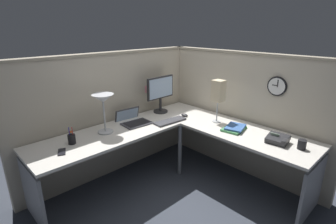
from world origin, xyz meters
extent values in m
plane|color=#383D47|center=(0.00, 0.00, 0.00)|extent=(6.80, 6.80, 0.00)
cube|color=#B7AD99|center=(-0.36, 0.87, 0.78)|extent=(2.57, 0.10, 1.55)
cube|color=gray|center=(-0.36, 0.87, 1.56)|extent=(2.57, 0.12, 0.03)
cube|color=#B7AD99|center=(0.87, -0.27, 0.78)|extent=(0.10, 2.37, 1.55)
cube|color=gray|center=(0.87, -0.27, 1.56)|extent=(0.12, 2.37, 0.03)
cube|color=beige|center=(-0.38, 0.47, 0.71)|extent=(2.35, 0.66, 0.03)
cube|color=beige|center=(0.47, -0.60, 0.71)|extent=(0.66, 1.49, 0.03)
cylinder|color=slate|center=(0.16, 0.16, 0.35)|extent=(0.05, 0.05, 0.70)
cube|color=slate|center=(-1.53, 0.47, 0.35)|extent=(0.03, 0.58, 0.60)
cube|color=slate|center=(0.47, -1.33, 0.35)|extent=(0.58, 0.03, 0.60)
cylinder|color=#232326|center=(0.26, 0.64, 0.74)|extent=(0.20, 0.20, 0.02)
cylinder|color=#232326|center=(0.26, 0.64, 0.84)|extent=(0.04, 0.04, 0.20)
cube|color=#232326|center=(0.26, 0.64, 1.08)|extent=(0.46, 0.05, 0.30)
cube|color=#99B2D1|center=(0.26, 0.62, 1.08)|extent=(0.42, 0.02, 0.26)
cube|color=#38383D|center=(-0.26, 0.49, 0.74)|extent=(0.36, 0.26, 0.02)
cube|color=black|center=(-0.26, 0.49, 0.75)|extent=(0.30, 0.20, 0.00)
cube|color=#38383D|center=(-0.25, 0.72, 0.77)|extent=(0.34, 0.09, 0.22)
cube|color=#99B2D1|center=(-0.25, 0.71, 0.77)|extent=(0.31, 0.07, 0.18)
cube|color=#38383D|center=(0.08, 0.26, 0.74)|extent=(0.44, 0.17, 0.02)
ellipsoid|color=#232326|center=(0.37, 0.28, 0.75)|extent=(0.06, 0.10, 0.03)
cylinder|color=#B7BABF|center=(-0.68, 0.53, 0.74)|extent=(0.17, 0.17, 0.02)
cylinder|color=#B7BABF|center=(-0.68, 0.53, 0.93)|extent=(0.02, 0.02, 0.38)
cone|color=#B7BABF|center=(-0.68, 0.53, 1.13)|extent=(0.24, 0.24, 0.09)
cylinder|color=black|center=(-1.08, 0.51, 0.78)|extent=(0.08, 0.08, 0.10)
cylinder|color=#1E1EB2|center=(-1.09, 0.52, 0.84)|extent=(0.01, 0.02, 0.13)
cylinder|color=#B21E1E|center=(-1.06, 0.50, 0.84)|extent=(0.01, 0.01, 0.13)
cylinder|color=#D8591E|center=(-1.07, 0.52, 0.85)|extent=(0.03, 0.03, 0.01)
cube|color=black|center=(-1.23, 0.39, 0.73)|extent=(0.12, 0.16, 0.01)
cube|color=#232326|center=(0.46, -0.93, 0.77)|extent=(0.21, 0.22, 0.10)
cube|color=#8CA58C|center=(0.46, -0.90, 0.80)|extent=(0.02, 0.09, 0.04)
cube|color=#232326|center=(0.47, -1.02, 0.79)|extent=(0.19, 0.06, 0.04)
cube|color=#3F7F4C|center=(0.44, -0.43, 0.74)|extent=(0.31, 0.25, 0.02)
cube|color=#335999|center=(0.45, -0.44, 0.76)|extent=(0.30, 0.26, 0.02)
cylinder|color=#B7BABF|center=(0.51, -0.14, 0.74)|extent=(0.11, 0.11, 0.01)
cylinder|color=#B7BABF|center=(0.51, -0.14, 0.87)|extent=(0.02, 0.02, 0.27)
cube|color=beige|center=(0.51, -0.14, 1.13)|extent=(0.13, 0.13, 0.26)
cylinder|color=black|center=(0.49, -1.16, 0.78)|extent=(0.08, 0.08, 0.10)
cylinder|color=black|center=(0.82, -0.71, 1.23)|extent=(0.03, 0.22, 0.22)
cylinder|color=white|center=(0.80, -0.71, 1.23)|extent=(0.00, 0.19, 0.19)
cube|color=black|center=(0.80, -0.69, 1.24)|extent=(0.00, 0.06, 0.01)
cube|color=black|center=(0.80, -0.72, 1.27)|extent=(0.00, 0.01, 0.08)
cube|color=pink|center=(0.17, 0.82, 1.04)|extent=(0.07, 0.00, 0.10)
camera|label=1|loc=(-2.02, -1.89, 1.87)|focal=27.39mm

